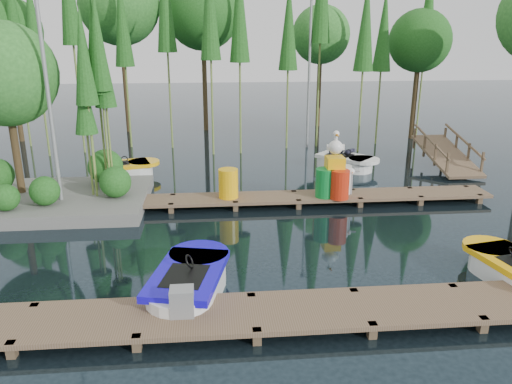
{
  "coord_description": "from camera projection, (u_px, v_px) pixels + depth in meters",
  "views": [
    {
      "loc": [
        -0.73,
        -12.92,
        5.42
      ],
      "look_at": [
        0.5,
        0.5,
        1.1
      ],
      "focal_mm": 35.0,
      "sensor_mm": 36.0,
      "label": 1
    }
  ],
  "objects": [
    {
      "name": "lamp_rear",
      "position": [
        310.0,
        58.0,
        23.45
      ],
      "size": [
        0.3,
        0.3,
        7.25
      ],
      "color": "gray",
      "rests_on": "ground"
    },
    {
      "name": "tree_screen",
      "position": [
        178.0,
        16.0,
        21.97
      ],
      "size": [
        34.42,
        18.53,
        10.31
      ],
      "color": "#3F2F1B",
      "rests_on": "ground"
    },
    {
      "name": "ground_plane",
      "position": [
        240.0,
        235.0,
        13.97
      ],
      "size": [
        90.0,
        90.0,
        0.0
      ],
      "primitive_type": "plane",
      "color": "#1A2931"
    },
    {
      "name": "seagull_post",
      "position": [
        351.0,
        177.0,
        16.4
      ],
      "size": [
        0.55,
        0.3,
        0.88
      ],
      "color": "gray",
      "rests_on": "far_dock"
    },
    {
      "name": "drum_cluster",
      "position": [
        335.0,
        177.0,
        16.19
      ],
      "size": [
        1.25,
        1.15,
        2.16
      ],
      "color": "#0D7A2C",
      "rests_on": "far_dock"
    },
    {
      "name": "utility_cabinet",
      "position": [
        182.0,
        302.0,
        9.41
      ],
      "size": [
        0.45,
        0.38,
        0.55
      ],
      "primitive_type": "cube",
      "color": "gray",
      "rests_on": "near_dock"
    },
    {
      "name": "far_dock",
      "position": [
        266.0,
        198.0,
        16.36
      ],
      "size": [
        15.0,
        1.2,
        0.5
      ],
      "color": "brown",
      "rests_on": "ground"
    },
    {
      "name": "lamp_island",
      "position": [
        45.0,
        74.0,
        14.56
      ],
      "size": [
        0.3,
        0.3,
        7.25
      ],
      "color": "gray",
      "rests_on": "ground"
    },
    {
      "name": "ramp",
      "position": [
        446.0,
        154.0,
        20.74
      ],
      "size": [
        1.5,
        3.94,
        1.49
      ],
      "color": "brown",
      "rests_on": "ground"
    },
    {
      "name": "boat_yellow_far",
      "position": [
        123.0,
        170.0,
        19.5
      ],
      "size": [
        2.95,
        1.95,
        1.36
      ],
      "rotation": [
        0.0,
        0.0,
        -0.06
      ],
      "color": "white",
      "rests_on": "ground"
    },
    {
      "name": "near_dock",
      "position": [
        254.0,
        314.0,
        9.63
      ],
      "size": [
        18.0,
        1.5,
        0.5
      ],
      "color": "brown",
      "rests_on": "ground"
    },
    {
      "name": "boat_white_far",
      "position": [
        345.0,
        162.0,
        20.68
      ],
      "size": [
        2.82,
        2.79,
        1.29
      ],
      "rotation": [
        0.0,
        0.0,
        -0.07
      ],
      "color": "white",
      "rests_on": "ground"
    },
    {
      "name": "boat_blue",
      "position": [
        189.0,
        284.0,
        10.64
      ],
      "size": [
        1.99,
        3.24,
        1.02
      ],
      "rotation": [
        0.0,
        0.0,
        -0.22
      ],
      "color": "white",
      "rests_on": "ground"
    },
    {
      "name": "island",
      "position": [
        31.0,
        108.0,
        15.57
      ],
      "size": [
        6.2,
        4.2,
        6.75
      ],
      "color": "slate",
      "rests_on": "ground"
    },
    {
      "name": "yellow_barrel",
      "position": [
        228.0,
        183.0,
        16.08
      ],
      "size": [
        0.63,
        0.63,
        0.95
      ],
      "primitive_type": "cylinder",
      "color": "#FFB70D",
      "rests_on": "far_dock"
    }
  ]
}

